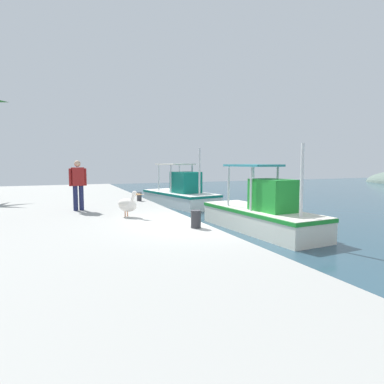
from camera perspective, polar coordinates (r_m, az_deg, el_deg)
fishing_boat_nearest at (r=18.54m, az=-2.06°, el=-0.43°), size 5.78×3.09×3.24m
fishing_boat_second at (r=11.81m, az=12.32°, el=-3.80°), size 5.43×2.08×3.07m
pelican at (r=10.11m, az=-11.48°, el=-2.12°), size 0.84×0.80×0.82m
fisherman_standing at (r=11.88m, az=-19.71°, el=1.52°), size 0.31×0.59×1.76m
mooring_bollard_nearest at (r=14.25m, az=-9.41°, el=-0.82°), size 0.21×0.21×0.38m
mooring_bollard_second at (r=8.26m, az=0.70°, el=-4.86°), size 0.26×0.26×0.46m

